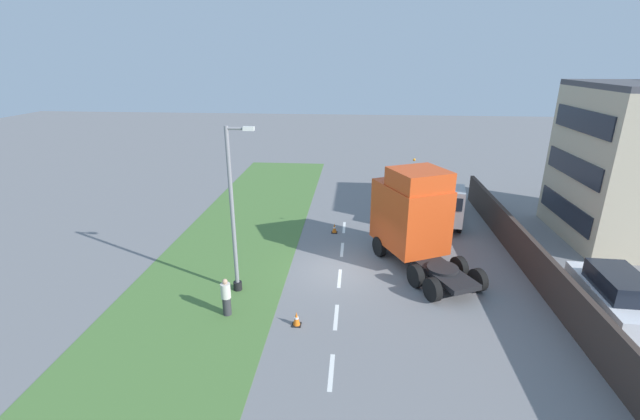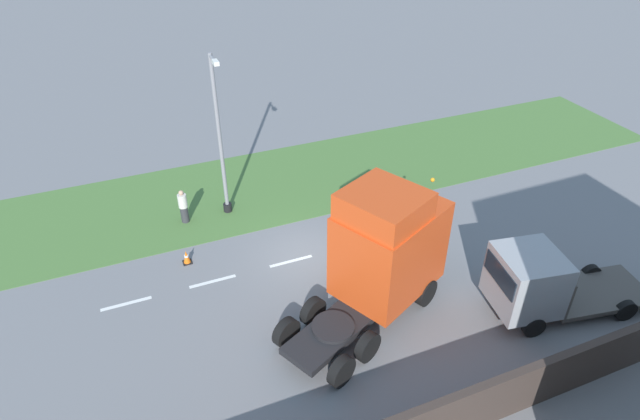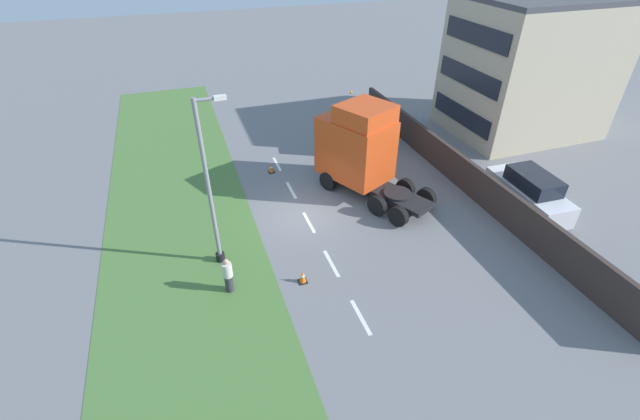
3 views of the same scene
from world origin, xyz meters
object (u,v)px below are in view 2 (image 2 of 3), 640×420
object	(u,v)px
traffic_cone_trailing	(187,257)
pedestrian	(183,207)
lamp_post	(221,147)
traffic_cone_lead	(405,218)
flatbed_truck	(537,283)
lorry_cab	(385,251)

from	to	relation	value
traffic_cone_trailing	pedestrian	bearing A→B (deg)	170.58
pedestrian	traffic_cone_trailing	distance (m)	2.98
pedestrian	traffic_cone_trailing	size ratio (longest dim) A/B	2.80
lamp_post	traffic_cone_lead	xyz separation A→B (m)	(3.89, 6.98, -3.04)
flatbed_truck	lamp_post	bearing A→B (deg)	48.67
lorry_cab	flatbed_truck	xyz separation A→B (m)	(2.46, 4.68, -1.01)
traffic_cone_lead	traffic_cone_trailing	xyz separation A→B (m)	(-0.96, -9.41, 0.00)
lorry_cab	lamp_post	bearing A→B (deg)	179.10
lorry_cab	traffic_cone_lead	xyz separation A→B (m)	(-4.06, 3.31, -2.15)
pedestrian	lorry_cab	bearing A→B (deg)	35.41
flatbed_truck	pedestrian	size ratio (longest dim) A/B	3.83
lamp_post	pedestrian	distance (m)	3.20
flatbed_truck	traffic_cone_trailing	world-z (taller)	flatbed_truck
lorry_cab	traffic_cone_trailing	distance (m)	8.19
lamp_post	traffic_cone_trailing	size ratio (longest dim) A/B	12.63
traffic_cone_lead	traffic_cone_trailing	bearing A→B (deg)	-95.82
flatbed_truck	lamp_post	distance (m)	13.48
lamp_post	traffic_cone_trailing	world-z (taller)	lamp_post
traffic_cone_lead	traffic_cone_trailing	world-z (taller)	same
lorry_cab	pedestrian	size ratio (longest dim) A/B	4.17
flatbed_truck	pedestrian	xyz separation A→B (m)	(-10.37, -10.30, -0.63)
lamp_post	pedestrian	size ratio (longest dim) A/B	4.51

